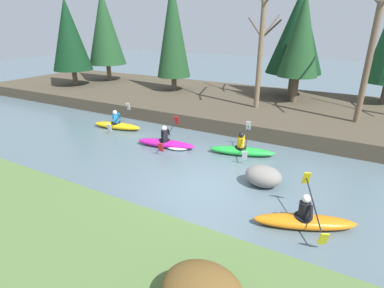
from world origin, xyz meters
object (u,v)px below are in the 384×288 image
kayaker_middle (242,150)px  kayaker_trailing (168,143)px  boulder_midstream (263,176)px  kayaker_lead (305,220)px  kayaker_far_back (117,125)px

kayaker_middle → kayaker_trailing: (-3.18, -0.82, -0.02)m
kayaker_middle → boulder_midstream: (1.51, -2.12, 0.13)m
kayaker_middle → boulder_midstream: size_ratio=2.23×
kayaker_trailing → boulder_midstream: (4.69, -1.30, 0.15)m
kayaker_trailing → boulder_midstream: kayaker_trailing is taller
kayaker_lead → boulder_midstream: (-1.66, 1.69, 0.13)m
kayaker_lead → kayaker_trailing: (-6.35, 2.99, -0.02)m
kayaker_lead → kayaker_trailing: size_ratio=0.97×
kayaker_far_back → kayaker_trailing: bearing=-22.6°
kayaker_trailing → kayaker_middle: bearing=3.9°
kayaker_lead → kayaker_middle: (-3.17, 3.81, 0.00)m
kayaker_middle → kayaker_far_back: size_ratio=0.99×
boulder_midstream → kayaker_middle: bearing=125.5°
kayaker_middle → boulder_midstream: kayaker_middle is taller
kayaker_lead → kayaker_trailing: bearing=131.6°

